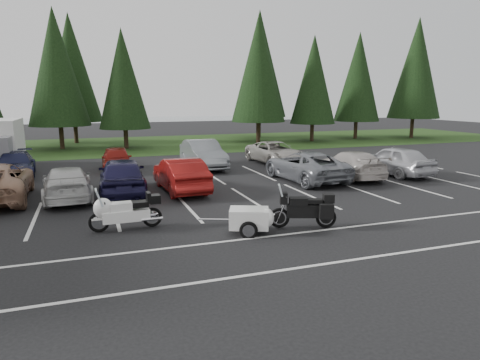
% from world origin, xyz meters
% --- Properties ---
extents(ground, '(120.00, 120.00, 0.00)m').
position_xyz_m(ground, '(0.00, 0.00, 0.00)').
color(ground, black).
rests_on(ground, ground).
extents(grass_strip, '(80.00, 16.00, 0.01)m').
position_xyz_m(grass_strip, '(0.00, 24.00, 0.01)').
color(grass_strip, '#1A3410').
rests_on(grass_strip, ground).
extents(lake_water, '(70.00, 50.00, 0.02)m').
position_xyz_m(lake_water, '(4.00, 55.00, 0.00)').
color(lake_water, gray).
rests_on(lake_water, ground).
extents(stall_markings, '(32.00, 16.00, 0.01)m').
position_xyz_m(stall_markings, '(0.00, 2.00, 0.00)').
color(stall_markings, silver).
rests_on(stall_markings, ground).
extents(conifer_4, '(4.80, 4.80, 11.17)m').
position_xyz_m(conifer_4, '(-5.00, 22.90, 6.53)').
color(conifer_4, '#332316').
rests_on(conifer_4, ground).
extents(conifer_5, '(4.14, 4.14, 9.63)m').
position_xyz_m(conifer_5, '(0.00, 21.60, 5.63)').
color(conifer_5, '#332316').
rests_on(conifer_5, ground).
extents(conifer_6, '(4.93, 4.93, 11.48)m').
position_xyz_m(conifer_6, '(12.00, 22.10, 6.71)').
color(conifer_6, '#332316').
rests_on(conifer_6, ground).
extents(conifer_7, '(4.27, 4.27, 9.94)m').
position_xyz_m(conifer_7, '(17.50, 21.80, 5.81)').
color(conifer_7, '#332316').
rests_on(conifer_7, ground).
extents(conifer_8, '(4.53, 4.53, 10.56)m').
position_xyz_m(conifer_8, '(23.00, 22.60, 6.17)').
color(conifer_8, '#332316').
rests_on(conifer_8, ground).
extents(conifer_9, '(5.19, 5.19, 12.10)m').
position_xyz_m(conifer_9, '(29.00, 21.30, 7.07)').
color(conifer_9, '#332316').
rests_on(conifer_9, ground).
extents(conifer_back_b, '(4.97, 4.97, 11.58)m').
position_xyz_m(conifer_back_b, '(-4.00, 27.50, 6.77)').
color(conifer_back_b, '#332316').
rests_on(conifer_back_b, ground).
extents(conifer_back_c, '(5.50, 5.50, 12.81)m').
position_xyz_m(conifer_back_c, '(14.00, 26.80, 7.49)').
color(conifer_back_c, '#332316').
rests_on(conifer_back_c, ground).
extents(car_near_3, '(2.12, 4.76, 1.36)m').
position_xyz_m(car_near_3, '(-3.89, 3.80, 0.68)').
color(car_near_3, '#BBBBB9').
rests_on(car_near_3, ground).
extents(car_near_4, '(2.18, 4.90, 1.64)m').
position_xyz_m(car_near_4, '(-1.66, 4.06, 0.82)').
color(car_near_4, '#181637').
rests_on(car_near_4, ground).
extents(car_near_5, '(1.83, 4.66, 1.51)m').
position_xyz_m(car_near_5, '(0.86, 3.79, 0.76)').
color(car_near_5, maroon).
rests_on(car_near_5, ground).
extents(car_near_6, '(2.83, 5.52, 1.49)m').
position_xyz_m(car_near_6, '(7.35, 4.14, 0.74)').
color(car_near_6, slate).
rests_on(car_near_6, ground).
extents(car_near_7, '(2.45, 5.02, 1.40)m').
position_xyz_m(car_near_7, '(10.04, 4.07, 0.70)').
color(car_near_7, '#BEB5AE').
rests_on(car_near_7, ground).
extents(car_near_8, '(2.30, 4.81, 1.59)m').
position_xyz_m(car_near_8, '(12.72, 4.00, 0.79)').
color(car_near_8, '#B6B7BC').
rests_on(car_near_8, ground).
extents(car_far_1, '(2.24, 4.76, 1.34)m').
position_xyz_m(car_far_1, '(-6.68, 9.96, 0.67)').
color(car_far_1, '#171A39').
rests_on(car_far_1, ground).
extents(car_far_2, '(1.71, 4.08, 1.38)m').
position_xyz_m(car_far_2, '(-1.49, 10.36, 0.69)').
color(car_far_2, maroon).
rests_on(car_far_2, ground).
extents(car_far_3, '(1.84, 5.07, 1.66)m').
position_xyz_m(car_far_3, '(3.46, 9.72, 0.83)').
color(car_far_3, slate).
rests_on(car_far_3, ground).
extents(car_far_4, '(2.68, 5.11, 1.37)m').
position_xyz_m(car_far_4, '(8.32, 10.07, 0.69)').
color(car_far_4, '#A49E96').
rests_on(car_far_4, ground).
extents(touring_motorcycle, '(2.56, 0.84, 1.41)m').
position_xyz_m(touring_motorcycle, '(-1.98, -1.31, 0.70)').
color(touring_motorcycle, white).
rests_on(touring_motorcycle, ground).
extents(cargo_trailer, '(1.98, 1.57, 0.80)m').
position_xyz_m(cargo_trailer, '(1.59, -3.00, 0.40)').
color(cargo_trailer, white).
rests_on(cargo_trailer, ground).
extents(adventure_motorcycle, '(2.54, 1.59, 1.46)m').
position_xyz_m(adventure_motorcycle, '(3.43, -3.05, 0.73)').
color(adventure_motorcycle, black).
rests_on(adventure_motorcycle, ground).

